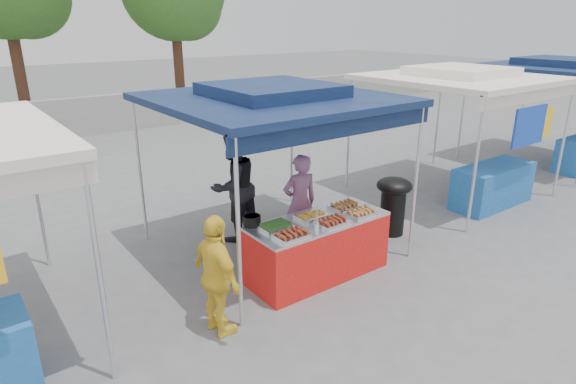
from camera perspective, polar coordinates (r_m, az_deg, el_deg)
ground_plane at (r=7.03m, az=2.96°, el=-9.42°), size 80.00×80.00×0.00m
back_wall at (r=16.44m, az=-22.42°, el=8.33°), size 40.00×0.25×1.20m
main_canopy at (r=7.00m, az=-1.84°, el=11.06°), size 3.20×3.20×2.57m
neighbor_stall_right at (r=10.13m, az=21.20°, el=8.02°), size 3.20×3.20×2.57m
neighbor_stall_far at (r=13.65m, az=30.51°, el=9.35°), size 3.20×3.20×2.57m
vendor_table at (r=6.77m, az=3.56°, el=-6.60°), size 2.00×0.80×0.85m
food_tray_fl at (r=6.04m, az=0.41°, el=-5.12°), size 0.42×0.30×0.07m
food_tray_fm at (r=6.44m, az=5.29°, el=-3.58°), size 0.42×0.30×0.07m
food_tray_fr at (r=6.79m, az=8.68°, el=-2.47°), size 0.42×0.30×0.07m
food_tray_bl at (r=6.30m, az=-1.47°, el=-4.04°), size 0.42×0.30×0.07m
food_tray_bm at (r=6.62m, az=2.79°, el=-2.82°), size 0.42×0.30×0.07m
food_tray_br at (r=7.00m, az=6.75°, el=-1.66°), size 0.42×0.30×0.07m
cooking_pot at (r=6.39m, az=-4.30°, el=-3.39°), size 0.24×0.24×0.14m
skewer_cup at (r=6.28m, az=3.40°, el=-4.03°), size 0.07×0.07×0.09m
wok_burner at (r=8.19m, az=12.37°, el=-1.02°), size 0.59×0.59×0.99m
crate_left at (r=7.05m, az=-2.28°, el=-7.92°), size 0.51×0.35×0.30m
crate_right at (r=7.64m, az=1.96°, el=-5.73°), size 0.47×0.33×0.28m
crate_stacked at (r=7.53m, az=1.99°, el=-3.86°), size 0.44×0.31×0.26m
vendor_woman at (r=7.38m, az=1.41°, el=-1.31°), size 0.62×0.47×1.54m
helper_man at (r=7.77m, az=-6.45°, el=0.67°), size 1.00×0.85×1.80m
customer_person at (r=5.49m, az=-8.39°, el=-9.89°), size 0.39×0.87×1.45m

